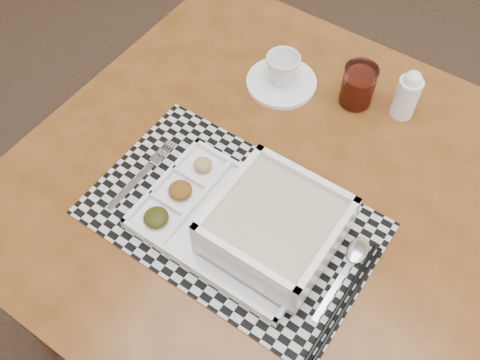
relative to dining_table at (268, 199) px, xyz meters
The scene contains 10 objects.
dining_table is the anchor object (origin of this frame).
placemat 0.13m from the dining_table, 97.76° to the right, with size 0.50×0.32×0.00m, color #ABABB3.
serving_tray 0.17m from the dining_table, 65.08° to the right, with size 0.35×0.24×0.10m.
fork 0.25m from the dining_table, 151.85° to the right, with size 0.03×0.19×0.00m.
spoon 0.23m from the dining_table, 18.10° to the right, with size 0.04×0.18×0.01m.
chopsticks 0.28m from the dining_table, 33.92° to the right, with size 0.03×0.24×0.01m.
saucer 0.26m from the dining_table, 113.54° to the left, with size 0.15×0.15×0.01m, color white.
cup 0.27m from the dining_table, 113.54° to the left, with size 0.07×0.07×0.07m, color white.
juice_glass 0.29m from the dining_table, 78.43° to the left, with size 0.07×0.07×0.09m.
creamer_bottle 0.34m from the dining_table, 62.34° to the left, with size 0.05×0.05×0.11m.
Camera 1 is at (-0.41, 0.17, 1.51)m, focal length 40.00 mm.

